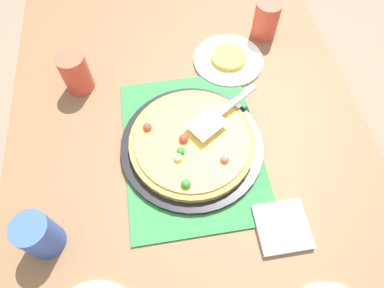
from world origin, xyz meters
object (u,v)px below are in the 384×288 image
pizza_pan (192,145)px  napkin_stack (282,227)px  pizza (192,142)px  cup_far (266,20)px  pizza_server (219,113)px  served_slice_right (229,57)px  plate_far_right (228,60)px  cup_near (39,235)px  cup_corner (76,73)px

pizza_pan → napkin_stack: bearing=-144.8°
pizza → cup_far: bearing=-37.6°
pizza_server → served_slice_right: bearing=-18.7°
pizza_pan → plate_far_right: size_ratio=1.73×
pizza → cup_near: 0.42m
plate_far_right → cup_corner: bearing=93.8°
pizza_server → napkin_stack: (-0.30, -0.09, -0.06)m
pizza_pan → cup_near: 0.42m
pizza → served_slice_right: 0.34m
napkin_stack → cup_near: bearing=84.4°
served_slice_right → pizza_server: pizza_server is taller
cup_corner → cup_near: bearing=171.2°
cup_near → napkin_stack: 0.55m
pizza_pan → napkin_stack: 0.30m
pizza_pan → cup_far: cup_far is taller
pizza → cup_corner: 0.40m
cup_near → cup_corner: size_ratio=1.00×
served_slice_right → cup_near: 0.72m
plate_far_right → cup_far: bearing=-54.5°
pizza_pan → pizza_server: pizza_server is taller
cup_near → pizza_server: 0.51m
served_slice_right → pizza_server: 0.26m
cup_corner → napkin_stack: (-0.51, -0.47, -0.05)m
served_slice_right → cup_near: bearing=132.7°
plate_far_right → served_slice_right: 0.01m
plate_far_right → pizza_server: (-0.24, 0.08, 0.06)m
cup_near → pizza_server: bearing=-60.9°
pizza_server → napkin_stack: size_ratio=1.80×
served_slice_right → cup_corner: size_ratio=0.92×
pizza_pan → cup_near: cup_near is taller
pizza_pan → napkin_stack: size_ratio=3.17×
pizza_pan → served_slice_right: size_ratio=3.45×
plate_far_right → cup_far: (0.10, -0.14, 0.06)m
pizza → cup_near: cup_near is taller
cup_corner → plate_far_right: bearing=-86.2°
cup_far → plate_far_right: bearing=125.5°
cup_far → napkin_stack: bearing=168.8°
served_slice_right → pizza_pan: bearing=151.0°
cup_far → cup_corner: (-0.13, 0.60, 0.00)m
pizza → served_slice_right: (0.29, -0.16, -0.02)m
pizza_server → cup_near: bearing=119.1°
plate_far_right → cup_corner: size_ratio=1.83×
pizza_server → cup_corner: bearing=61.1°
plate_far_right → cup_near: 0.72m
pizza_pan → pizza: bearing=142.5°
pizza → pizza_server: bearing=-56.4°
pizza_pan → pizza_server: 0.11m
pizza_pan → served_slice_right: served_slice_right is taller
cup_corner → pizza_pan: bearing=-131.5°
cup_near → napkin_stack: cup_near is taller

